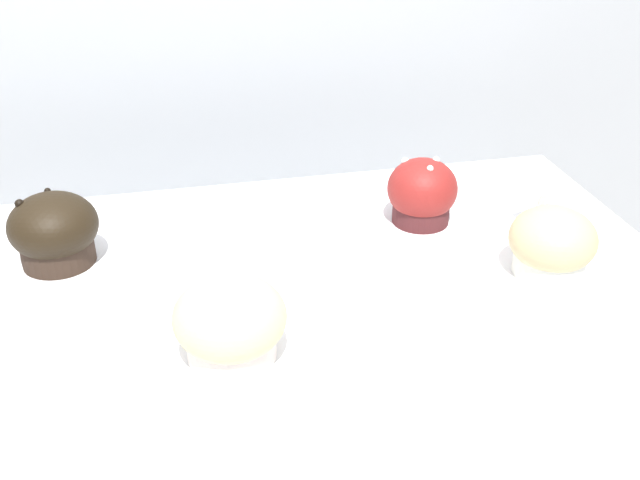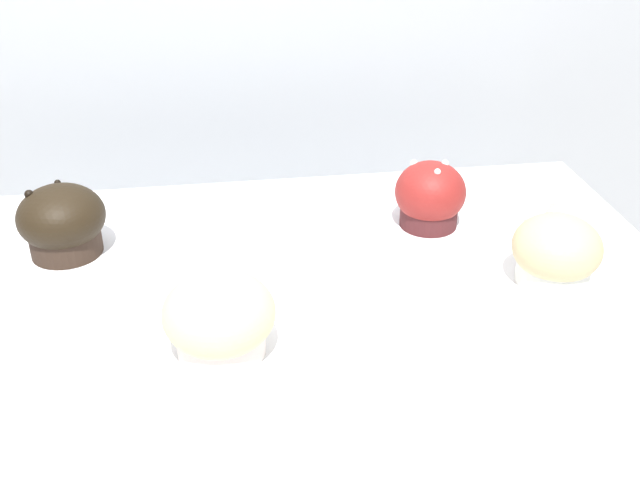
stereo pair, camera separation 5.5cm
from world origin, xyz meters
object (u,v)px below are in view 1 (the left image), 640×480
(muffin_front_center, at_px, (422,193))
(muffin_back_right, at_px, (552,244))
(muffin_back_left, at_px, (54,231))
(muffin_front_left, at_px, (230,323))

(muffin_front_center, height_order, muffin_back_right, muffin_front_center)
(muffin_back_left, distance_m, muffin_back_right, 0.59)
(muffin_front_center, relative_size, muffin_back_right, 0.91)
(muffin_front_center, xyz_separation_m, muffin_front_left, (-0.28, -0.24, -0.00))
(muffin_front_center, relative_size, muffin_front_left, 0.82)
(muffin_front_left, bearing_deg, muffin_back_right, 11.28)
(muffin_front_center, bearing_deg, muffin_back_left, -179.37)
(muffin_back_right, height_order, muffin_front_left, muffin_front_left)
(muffin_front_center, distance_m, muffin_back_left, 0.47)
(muffin_back_left, xyz_separation_m, muffin_front_left, (0.18, -0.23, -0.00))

